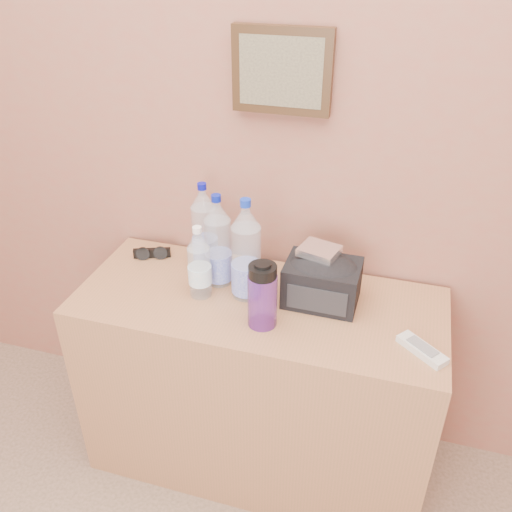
{
  "coord_description": "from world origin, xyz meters",
  "views": [
    {
      "loc": [
        0.37,
        0.39,
        1.77
      ],
      "look_at": [
        -0.02,
        1.71,
        0.92
      ],
      "focal_mm": 38.0,
      "sensor_mm": 36.0,
      "label": 1
    }
  ],
  "objects_px": {
    "pet_large_c": "(218,245)",
    "ac_remote": "(422,350)",
    "foil_packet": "(319,251)",
    "toiletry_bag": "(322,280)",
    "nalgene_bottle": "(262,295)",
    "sunglasses": "(152,253)",
    "pet_large_d": "(246,255)",
    "pet_large_b": "(204,230)",
    "dresser": "(258,384)",
    "pet_small": "(199,266)"
  },
  "relations": [
    {
      "from": "pet_large_c",
      "to": "pet_large_d",
      "type": "bearing_deg",
      "value": -23.36
    },
    {
      "from": "toiletry_bag",
      "to": "pet_large_d",
      "type": "bearing_deg",
      "value": -171.23
    },
    {
      "from": "pet_large_c",
      "to": "pet_small",
      "type": "relative_size",
      "value": 1.28
    },
    {
      "from": "pet_large_b",
      "to": "nalgene_bottle",
      "type": "distance_m",
      "value": 0.38
    },
    {
      "from": "pet_large_b",
      "to": "pet_large_c",
      "type": "distance_m",
      "value": 0.12
    },
    {
      "from": "pet_large_b",
      "to": "pet_small",
      "type": "height_order",
      "value": "pet_large_b"
    },
    {
      "from": "pet_small",
      "to": "foil_packet",
      "type": "relative_size",
      "value": 2.14
    },
    {
      "from": "pet_large_b",
      "to": "pet_large_d",
      "type": "bearing_deg",
      "value": -34.5
    },
    {
      "from": "pet_large_b",
      "to": "sunglasses",
      "type": "distance_m",
      "value": 0.24
    },
    {
      "from": "pet_large_b",
      "to": "pet_large_d",
      "type": "distance_m",
      "value": 0.23
    },
    {
      "from": "nalgene_bottle",
      "to": "sunglasses",
      "type": "relative_size",
      "value": 1.61
    },
    {
      "from": "pet_small",
      "to": "sunglasses",
      "type": "xyz_separation_m",
      "value": [
        -0.25,
        0.16,
        -0.09
      ]
    },
    {
      "from": "sunglasses",
      "to": "ac_remote",
      "type": "relative_size",
      "value": 0.87
    },
    {
      "from": "ac_remote",
      "to": "pet_large_c",
      "type": "bearing_deg",
      "value": -155.41
    },
    {
      "from": "nalgene_bottle",
      "to": "sunglasses",
      "type": "distance_m",
      "value": 0.55
    },
    {
      "from": "toiletry_bag",
      "to": "pet_large_b",
      "type": "bearing_deg",
      "value": 167.98
    },
    {
      "from": "sunglasses",
      "to": "toiletry_bag",
      "type": "relative_size",
      "value": 0.58
    },
    {
      "from": "dresser",
      "to": "pet_small",
      "type": "bearing_deg",
      "value": -173.8
    },
    {
      "from": "dresser",
      "to": "pet_large_d",
      "type": "xyz_separation_m",
      "value": [
        -0.05,
        0.02,
        0.52
      ]
    },
    {
      "from": "ac_remote",
      "to": "foil_packet",
      "type": "distance_m",
      "value": 0.42
    },
    {
      "from": "pet_large_d",
      "to": "nalgene_bottle",
      "type": "bearing_deg",
      "value": -55.21
    },
    {
      "from": "pet_large_b",
      "to": "sunglasses",
      "type": "bearing_deg",
      "value": -177.87
    },
    {
      "from": "dresser",
      "to": "toiletry_bag",
      "type": "xyz_separation_m",
      "value": [
        0.19,
        0.05,
        0.45
      ]
    },
    {
      "from": "pet_large_b",
      "to": "pet_small",
      "type": "distance_m",
      "value": 0.18
    },
    {
      "from": "dresser",
      "to": "pet_large_d",
      "type": "height_order",
      "value": "pet_large_d"
    },
    {
      "from": "pet_small",
      "to": "nalgene_bottle",
      "type": "distance_m",
      "value": 0.25
    },
    {
      "from": "pet_large_b",
      "to": "pet_large_c",
      "type": "bearing_deg",
      "value": -46.13
    },
    {
      "from": "foil_packet",
      "to": "sunglasses",
      "type": "bearing_deg",
      "value": 174.0
    },
    {
      "from": "ac_remote",
      "to": "foil_packet",
      "type": "height_order",
      "value": "foil_packet"
    },
    {
      "from": "pet_large_b",
      "to": "sunglasses",
      "type": "relative_size",
      "value": 2.35
    },
    {
      "from": "dresser",
      "to": "foil_packet",
      "type": "distance_m",
      "value": 0.57
    },
    {
      "from": "nalgene_bottle",
      "to": "toiletry_bag",
      "type": "distance_m",
      "value": 0.22
    },
    {
      "from": "pet_large_b",
      "to": "pet_large_c",
      "type": "height_order",
      "value": "pet_large_c"
    },
    {
      "from": "dresser",
      "to": "pet_large_b",
      "type": "distance_m",
      "value": 0.58
    },
    {
      "from": "pet_large_d",
      "to": "ac_remote",
      "type": "height_order",
      "value": "pet_large_d"
    },
    {
      "from": "pet_large_d",
      "to": "pet_small",
      "type": "relative_size",
      "value": 1.37
    },
    {
      "from": "dresser",
      "to": "ac_remote",
      "type": "height_order",
      "value": "ac_remote"
    },
    {
      "from": "pet_small",
      "to": "foil_packet",
      "type": "bearing_deg",
      "value": 15.52
    },
    {
      "from": "ac_remote",
      "to": "nalgene_bottle",
      "type": "bearing_deg",
      "value": -140.39
    },
    {
      "from": "dresser",
      "to": "pet_large_c",
      "type": "distance_m",
      "value": 0.54
    },
    {
      "from": "toiletry_bag",
      "to": "ac_remote",
      "type": "bearing_deg",
      "value": -26.2
    },
    {
      "from": "pet_large_c",
      "to": "toiletry_bag",
      "type": "height_order",
      "value": "pet_large_c"
    },
    {
      "from": "dresser",
      "to": "pet_large_b",
      "type": "height_order",
      "value": "pet_large_b"
    },
    {
      "from": "pet_large_b",
      "to": "dresser",
      "type": "bearing_deg",
      "value": -32.79
    },
    {
      "from": "nalgene_bottle",
      "to": "pet_large_c",
      "type": "bearing_deg",
      "value": 138.47
    },
    {
      "from": "toiletry_bag",
      "to": "foil_packet",
      "type": "bearing_deg",
      "value": 128.7
    },
    {
      "from": "pet_large_b",
      "to": "pet_large_c",
      "type": "relative_size",
      "value": 0.98
    },
    {
      "from": "pet_small",
      "to": "dresser",
      "type": "bearing_deg",
      "value": 6.2
    },
    {
      "from": "pet_large_b",
      "to": "pet_small",
      "type": "relative_size",
      "value": 1.26
    },
    {
      "from": "pet_large_c",
      "to": "ac_remote",
      "type": "height_order",
      "value": "pet_large_c"
    }
  ]
}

